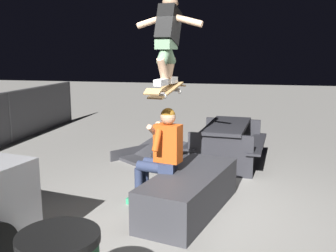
# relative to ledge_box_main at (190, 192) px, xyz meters

# --- Properties ---
(ground_plane) EXTENTS (40.00, 40.00, 0.00)m
(ground_plane) POSITION_rel_ledge_box_main_xyz_m (-0.09, 0.02, -0.26)
(ground_plane) COLOR gray
(ledge_box_main) EXTENTS (1.99, 1.13, 0.52)m
(ledge_box_main) POSITION_rel_ledge_box_main_xyz_m (0.00, 0.00, 0.00)
(ledge_box_main) COLOR #38383D
(ledge_box_main) RESTS_ON ground
(person_sitting_on_ledge) EXTENTS (0.59, 0.79, 1.36)m
(person_sitting_on_ledge) POSITION_rel_ledge_box_main_xyz_m (0.08, 0.41, 0.50)
(person_sitting_on_ledge) COLOR #2D3856
(person_sitting_on_ledge) RESTS_ON ground
(skateboard) EXTENTS (1.04, 0.35, 0.15)m
(skateboard) POSITION_rel_ledge_box_main_xyz_m (0.09, 0.33, 1.32)
(skateboard) COLOR #AD8451
(skater_airborne) EXTENTS (0.63, 0.89, 1.12)m
(skater_airborne) POSITION_rel_ledge_box_main_xyz_m (0.15, 0.33, 2.01)
(skater_airborne) COLOR white
(kicker_ramp) EXTENTS (1.49, 1.46, 0.42)m
(kicker_ramp) POSITION_rel_ledge_box_main_xyz_m (2.37, 1.14, -0.19)
(kicker_ramp) COLOR #38383D
(kicker_ramp) RESTS_ON ground
(picnic_table_back) EXTENTS (1.81, 1.48, 0.75)m
(picnic_table_back) POSITION_rel_ledge_box_main_xyz_m (2.34, -0.33, 0.24)
(picnic_table_back) COLOR #28282D
(picnic_table_back) RESTS_ON ground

